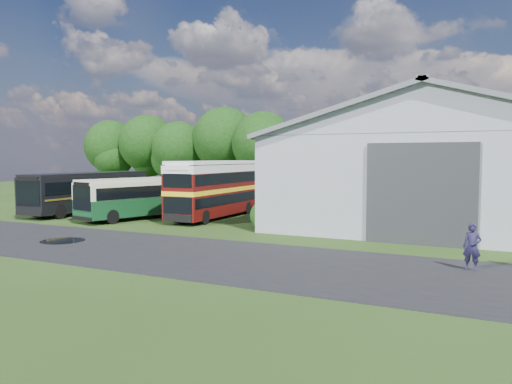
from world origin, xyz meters
The scene contains 17 objects.
ground centered at (0.00, 0.00, 0.00)m, with size 120.00×120.00×0.00m, color #203410.
asphalt_road centered at (3.00, -3.00, 0.00)m, with size 60.00×8.00×0.02m, color black.
puddle centered at (-1.50, -3.00, 0.00)m, with size 2.20×2.20×0.01m, color black.
storage_shed centered at (15.00, 15.98, 4.17)m, with size 18.80×24.80×8.15m.
tree_far_left centered at (-23.00, 24.00, 5.56)m, with size 6.12×6.12×8.64m.
tree_left_a centered at (-18.00, 24.50, 5.87)m, with size 6.46×6.46×9.12m.
tree_left_b centered at (-13.00, 23.50, 5.25)m, with size 5.78×5.78×8.16m.
tree_mid centered at (-8.00, 24.80, 6.18)m, with size 6.80×6.80×9.60m.
tree_right_a centered at (-3.00, 23.80, 5.69)m, with size 6.26×6.26×8.83m.
tree_right_b centered at (2.00, 24.60, 5.44)m, with size 5.98×5.98×8.45m.
shrub_front centered at (5.60, 6.00, 0.00)m, with size 1.70×1.70×1.70m, color #194714.
shrub_mid centered at (5.60, 8.00, 0.00)m, with size 1.60×1.60×1.60m, color #194714.
shrub_back centered at (5.60, 10.00, 0.00)m, with size 1.80×1.80×1.80m, color #194714.
bus_green_single centered at (-4.03, 6.96, 1.51)m, with size 4.73×10.56×2.84m.
bus_maroon_double centered at (0.41, 8.78, 2.02)m, with size 2.73×9.49×4.04m.
bus_dark_single centered at (-10.28, 7.59, 1.65)m, with size 2.82×11.28×3.10m.
visitor_a centered at (17.61, -0.92, 0.90)m, with size 0.65×0.43×1.79m, color #1C1734.
Camera 1 is at (18.58, -21.19, 4.29)m, focal length 35.00 mm.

